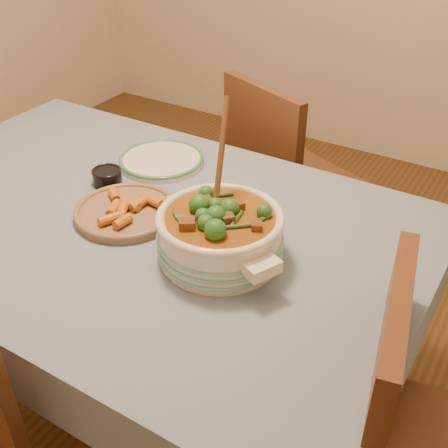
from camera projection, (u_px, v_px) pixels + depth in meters
name	position (u px, v px, depth m)	size (l,w,h in m)	color
floor	(149.00, 389.00, 2.04)	(4.50, 4.50, 0.00)	#492F14
dining_table	(132.00, 241.00, 1.67)	(1.68, 1.08, 0.76)	brown
stew_casserole	(220.00, 231.00, 1.41)	(0.41, 0.41, 0.38)	#EDE5C6
white_plate	(161.00, 160.00, 1.87)	(0.30, 0.30, 0.02)	silver
condiment_bowl	(107.00, 176.00, 1.75)	(0.11, 0.11, 0.05)	black
fried_plate	(126.00, 210.00, 1.60)	(0.37, 0.37, 0.05)	#8C724E
chair_far	(280.00, 174.00, 2.31)	(0.56, 0.56, 0.92)	brown
chair_right	(421.00, 444.00, 1.25)	(0.52, 0.52, 0.94)	brown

